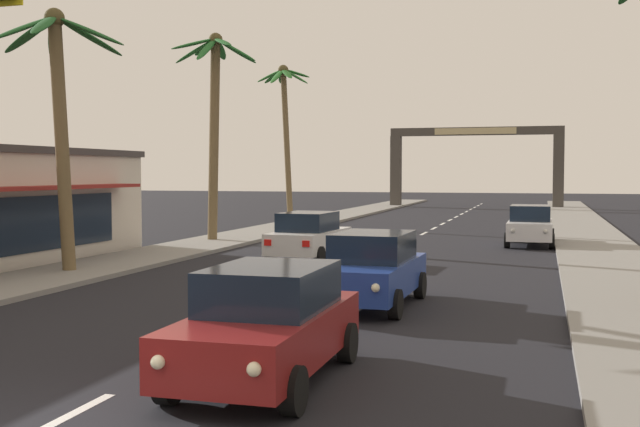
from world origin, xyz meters
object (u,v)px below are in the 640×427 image
(sedan_oncoming_far, at_px, (309,236))
(palm_left_farthest, at_px, (285,113))
(palm_left_second, at_px, (59,95))
(sedan_lead_at_stop_bar, at_px, (268,323))
(sedan_parked_nearest_kerb, at_px, (530,225))
(sedan_third_in_queue, at_px, (372,269))
(palm_left_third, at_px, (214,101))
(town_gateway_arch, at_px, (475,156))

(sedan_oncoming_far, height_order, palm_left_farthest, palm_left_farthest)
(sedan_oncoming_far, bearing_deg, palm_left_second, -137.45)
(sedan_lead_at_stop_bar, height_order, palm_left_second, palm_left_second)
(sedan_lead_at_stop_bar, height_order, sedan_parked_nearest_kerb, same)
(sedan_third_in_queue, relative_size, palm_left_farthest, 0.49)
(sedan_parked_nearest_kerb, xyz_separation_m, palm_left_third, (-13.21, -2.45, 5.28))
(palm_left_second, bearing_deg, sedan_parked_nearest_kerb, 44.98)
(sedan_lead_at_stop_bar, xyz_separation_m, palm_left_farthest, (-10.31, 31.33, 5.56))
(sedan_third_in_queue, distance_m, palm_left_farthest, 27.37)
(palm_left_farthest, bearing_deg, sedan_lead_at_stop_bar, -71.78)
(town_gateway_arch, bearing_deg, palm_left_farthest, -107.75)
(palm_left_farthest, xyz_separation_m, town_gateway_arch, (8.47, 26.47, -1.91))
(sedan_lead_at_stop_bar, distance_m, palm_left_third, 23.24)
(palm_left_second, bearing_deg, sedan_lead_at_stop_bar, -43.40)
(sedan_lead_at_stop_bar, height_order, sedan_third_in_queue, same)
(sedan_third_in_queue, distance_m, sedan_oncoming_far, 9.32)
(sedan_third_in_queue, height_order, palm_left_third, palm_left_third)
(sedan_third_in_queue, height_order, sedan_parked_nearest_kerb, same)
(palm_left_third, relative_size, town_gateway_arch, 0.61)
(palm_left_second, height_order, town_gateway_arch, palm_left_second)
(sedan_lead_at_stop_bar, distance_m, town_gateway_arch, 57.94)
(sedan_parked_nearest_kerb, height_order, palm_left_farthest, palm_left_farthest)
(sedan_third_in_queue, xyz_separation_m, sedan_parked_nearest_kerb, (3.26, 16.19, 0.00))
(sedan_oncoming_far, distance_m, palm_left_third, 9.55)
(sedan_lead_at_stop_bar, distance_m, sedan_parked_nearest_kerb, 23.08)
(town_gateway_arch, bearing_deg, sedan_lead_at_stop_bar, -88.18)
(sedan_parked_nearest_kerb, relative_size, palm_left_farthest, 0.49)
(palm_left_third, xyz_separation_m, palm_left_farthest, (-0.47, 10.95, 0.29))
(sedan_lead_at_stop_bar, height_order, town_gateway_arch, town_gateway_arch)
(sedan_lead_at_stop_bar, relative_size, palm_left_farthest, 0.49)
(palm_left_second, relative_size, palm_left_farthest, 0.86)
(sedan_lead_at_stop_bar, relative_size, town_gateway_arch, 0.30)
(sedan_oncoming_far, distance_m, palm_left_second, 9.39)
(sedan_third_in_queue, bearing_deg, palm_left_third, 125.93)
(sedan_lead_at_stop_bar, xyz_separation_m, town_gateway_arch, (-1.84, 57.80, 3.65))
(sedan_lead_at_stop_bar, height_order, palm_left_third, palm_left_third)
(sedan_lead_at_stop_bar, bearing_deg, sedan_third_in_queue, 89.00)
(sedan_third_in_queue, bearing_deg, palm_left_farthest, 112.90)
(sedan_lead_at_stop_bar, distance_m, sedan_oncoming_far, 15.54)
(sedan_parked_nearest_kerb, bearing_deg, sedan_third_in_queue, -101.37)
(sedan_oncoming_far, bearing_deg, sedan_lead_at_stop_bar, -75.32)
(sedan_parked_nearest_kerb, distance_m, town_gateway_arch, 35.54)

